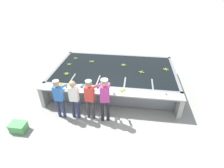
# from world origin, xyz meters

# --- Properties ---
(ground_plane) EXTENTS (80.00, 80.00, 0.00)m
(ground_plane) POSITION_xyz_m (0.00, 0.00, 0.00)
(ground_plane) COLOR #999993
(ground_plane) RESTS_ON ground
(wash_tank) EXTENTS (5.51, 3.34, 0.89)m
(wash_tank) POSITION_xyz_m (0.00, 2.11, 0.44)
(wash_tank) COLOR gray
(wash_tank) RESTS_ON ground
(work_ledge) EXTENTS (5.51, 0.45, 0.89)m
(work_ledge) POSITION_xyz_m (0.00, 0.23, 0.65)
(work_ledge) COLOR #9E9E99
(work_ledge) RESTS_ON ground
(worker_0) EXTENTS (0.43, 0.72, 1.59)m
(worker_0) POSITION_xyz_m (-1.69, -0.36, 0.96)
(worker_0) COLOR navy
(worker_0) RESTS_ON ground
(worker_1) EXTENTS (0.42, 0.72, 1.60)m
(worker_1) POSITION_xyz_m (-1.14, -0.33, 0.95)
(worker_1) COLOR navy
(worker_1) RESTS_ON ground
(worker_2) EXTENTS (0.47, 0.74, 1.62)m
(worker_2) POSITION_xyz_m (-0.59, -0.28, 0.98)
(worker_2) COLOR #38383D
(worker_2) RESTS_ON ground
(worker_3) EXTENTS (0.48, 0.75, 1.75)m
(worker_3) POSITION_xyz_m (-0.05, -0.35, 1.08)
(worker_3) COLOR #1E2328
(worker_3) RESTS_ON ground
(banana_bunch_floating_0) EXTENTS (0.27, 0.27, 0.08)m
(banana_bunch_floating_0) POSITION_xyz_m (1.24, 1.89, 0.90)
(banana_bunch_floating_0) COLOR #93BC3D
(banana_bunch_floating_0) RESTS_ON wash_tank
(banana_bunch_floating_1) EXTENTS (0.27, 0.28, 0.08)m
(banana_bunch_floating_1) POSITION_xyz_m (-2.23, 2.22, 0.90)
(banana_bunch_floating_1) COLOR #7FAD33
(banana_bunch_floating_1) RESTS_ON wash_tank
(banana_bunch_floating_2) EXTENTS (0.28, 0.28, 0.08)m
(banana_bunch_floating_2) POSITION_xyz_m (-2.02, 1.30, 0.90)
(banana_bunch_floating_2) COLOR #75A333
(banana_bunch_floating_2) RESTS_ON wash_tank
(banana_bunch_floating_3) EXTENTS (0.27, 0.28, 0.08)m
(banana_bunch_floating_3) POSITION_xyz_m (-1.22, 2.69, 0.90)
(banana_bunch_floating_3) COLOR #9EC642
(banana_bunch_floating_3) RESTS_ON wash_tank
(banana_bunch_floating_4) EXTENTS (0.27, 0.28, 0.08)m
(banana_bunch_floating_4) POSITION_xyz_m (2.34, 2.31, 0.90)
(banana_bunch_floating_4) COLOR #8CB738
(banana_bunch_floating_4) RESTS_ON wash_tank
(banana_bunch_floating_5) EXTENTS (0.28, 0.28, 0.08)m
(banana_bunch_floating_5) POSITION_xyz_m (-2.13, 2.95, 0.90)
(banana_bunch_floating_5) COLOR #93BC3D
(banana_bunch_floating_5) RESTS_ON wash_tank
(banana_bunch_floating_6) EXTENTS (0.27, 0.28, 0.08)m
(banana_bunch_floating_6) POSITION_xyz_m (0.39, 2.51, 0.90)
(banana_bunch_floating_6) COLOR #93BC3D
(banana_bunch_floating_6) RESTS_ON wash_tank
(banana_bunch_ledge_0) EXTENTS (0.28, 0.27, 0.08)m
(banana_bunch_ledge_0) POSITION_xyz_m (0.53, 0.32, 0.91)
(banana_bunch_ledge_0) COLOR #7FAD33
(banana_bunch_ledge_0) RESTS_ON work_ledge
(knife_0) EXTENTS (0.20, 0.32, 0.02)m
(knife_0) POSITION_xyz_m (2.15, 0.24, 0.90)
(knife_0) COLOR silver
(knife_0) RESTS_ON work_ledge
(knife_1) EXTENTS (0.27, 0.27, 0.02)m
(knife_1) POSITION_xyz_m (-1.46, 0.16, 0.90)
(knife_1) COLOR silver
(knife_1) RESTS_ON work_ledge
(crate) EXTENTS (0.55, 0.39, 0.32)m
(crate) POSITION_xyz_m (-2.90, -1.28, 0.16)
(crate) COLOR #4C9E56
(crate) RESTS_ON ground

